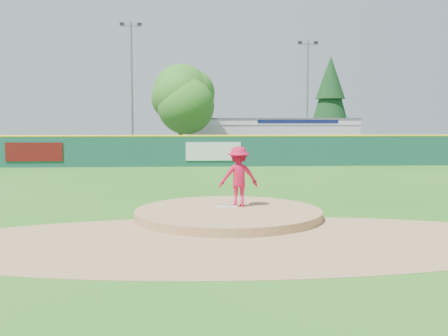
{
  "coord_description": "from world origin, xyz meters",
  "views": [
    {
      "loc": [
        -1.03,
        -14.54,
        2.75
      ],
      "look_at": [
        0.0,
        2.0,
        1.3
      ],
      "focal_mm": 40.0,
      "sensor_mm": 36.0,
      "label": 1
    }
  ],
  "objects": [
    {
      "name": "outfield_fence",
      "position": [
        0.0,
        18.0,
        1.09
      ],
      "size": [
        40.0,
        0.14,
        2.07
      ],
      "color": "#16483D",
      "rests_on": "ground"
    },
    {
      "name": "pitching_rubber",
      "position": [
        0.0,
        0.3,
        0.27
      ],
      "size": [
        0.6,
        0.15,
        0.04
      ],
      "primitive_type": "cube",
      "color": "white",
      "rests_on": "pitchers_mound"
    },
    {
      "name": "infield_dirt_arc",
      "position": [
        0.0,
        -3.0,
        0.01
      ],
      "size": [
        15.4,
        15.4,
        0.01
      ],
      "primitive_type": "cylinder",
      "color": "#9E774C",
      "rests_on": "ground"
    },
    {
      "name": "fence_banners",
      "position": [
        -5.43,
        17.92,
        1.0
      ],
      "size": [
        15.06,
        0.04,
        1.2
      ],
      "color": "#5E0F0D",
      "rests_on": "ground"
    },
    {
      "name": "pitcher",
      "position": [
        0.35,
        0.51,
        1.17
      ],
      "size": [
        1.24,
        0.77,
        1.83
      ],
      "primitive_type": "imported",
      "rotation": [
        0.0,
        0.0,
        3.22
      ],
      "color": "red",
      "rests_on": "pitchers_mound"
    },
    {
      "name": "pitchers_mound",
      "position": [
        0.0,
        0.0,
        0.0
      ],
      "size": [
        5.5,
        5.5,
        0.5
      ],
      "primitive_type": "cylinder",
      "color": "#9E774C",
      "rests_on": "ground"
    },
    {
      "name": "light_pole_right",
      "position": [
        9.0,
        29.0,
        5.54
      ],
      "size": [
        1.75,
        0.25,
        10.0
      ],
      "color": "gray",
      "rests_on": "ground"
    },
    {
      "name": "ground",
      "position": [
        0.0,
        0.0,
        0.0
      ],
      "size": [
        120.0,
        120.0,
        0.0
      ],
      "primitive_type": "plane",
      "color": "#286B19",
      "rests_on": "ground"
    },
    {
      "name": "conifer_tree",
      "position": [
        13.0,
        36.0,
        5.54
      ],
      "size": [
        4.4,
        4.4,
        9.5
      ],
      "color": "#382314",
      "rests_on": "ground"
    },
    {
      "name": "pool_building_grp",
      "position": [
        6.0,
        31.99,
        1.66
      ],
      "size": [
        15.2,
        8.2,
        3.31
      ],
      "color": "silver",
      "rests_on": "ground"
    },
    {
      "name": "van",
      "position": [
        5.47,
        24.98,
        0.63
      ],
      "size": [
        4.53,
        2.28,
        1.23
      ],
      "primitive_type": "imported",
      "rotation": [
        0.0,
        0.0,
        1.52
      ],
      "color": "white",
      "rests_on": "parking_lot"
    },
    {
      "name": "playground_slide",
      "position": [
        -13.21,
        23.71,
        0.8
      ],
      "size": [
        1.01,
        2.85,
        1.57
      ],
      "color": "blue",
      "rests_on": "ground"
    },
    {
      "name": "light_pole_left",
      "position": [
        -6.0,
        27.0,
        6.05
      ],
      "size": [
        1.75,
        0.25,
        11.0
      ],
      "color": "gray",
      "rests_on": "ground"
    },
    {
      "name": "deciduous_tree",
      "position": [
        -2.0,
        25.0,
        4.55
      ],
      "size": [
        5.6,
        5.6,
        7.36
      ],
      "color": "#382314",
      "rests_on": "ground"
    },
    {
      "name": "parking_lot",
      "position": [
        0.0,
        27.0,
        0.01
      ],
      "size": [
        44.0,
        16.0,
        0.02
      ],
      "primitive_type": "cube",
      "color": "#38383A",
      "rests_on": "ground"
    }
  ]
}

